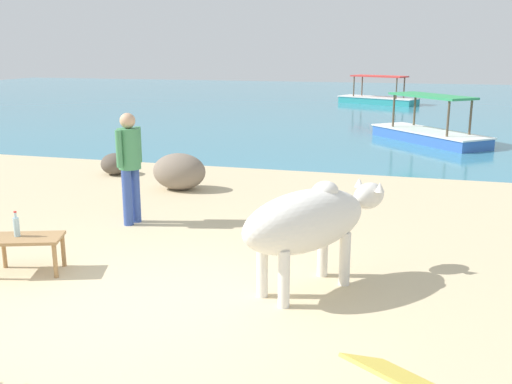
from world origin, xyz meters
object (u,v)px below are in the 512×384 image
(cow, at_px, (309,221))
(boat_blue, at_px, (429,132))
(boat_teal, at_px, (378,98))
(low_bench_table, at_px, (28,243))
(person_standing, at_px, (130,160))
(bottle, at_px, (16,226))

(cow, xyz_separation_m, boat_blue, (1.32, 10.98, -0.51))
(boat_teal, bearing_deg, low_bench_table, -72.06)
(person_standing, relative_size, boat_teal, 0.42)
(bottle, bearing_deg, boat_teal, 83.85)
(cow, relative_size, low_bench_table, 2.21)
(cow, bearing_deg, person_standing, 94.91)
(person_standing, distance_m, boat_teal, 20.50)
(cow, relative_size, boat_teal, 0.50)
(low_bench_table, height_order, person_standing, person_standing)
(person_standing, relative_size, boat_blue, 0.46)
(low_bench_table, distance_m, person_standing, 2.17)
(boat_teal, bearing_deg, cow, -63.98)
(bottle, height_order, boat_teal, boat_teal)
(person_standing, bearing_deg, bottle, 92.78)
(low_bench_table, height_order, boat_teal, boat_teal)
(low_bench_table, distance_m, bottle, 0.22)
(boat_teal, bearing_deg, person_standing, -72.01)
(person_standing, xyz_separation_m, boat_blue, (4.25, 9.29, -0.70))
(cow, height_order, bottle, cow)
(cow, distance_m, person_standing, 3.39)
(boat_blue, bearing_deg, person_standing, -66.08)
(person_standing, bearing_deg, boat_teal, -83.50)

